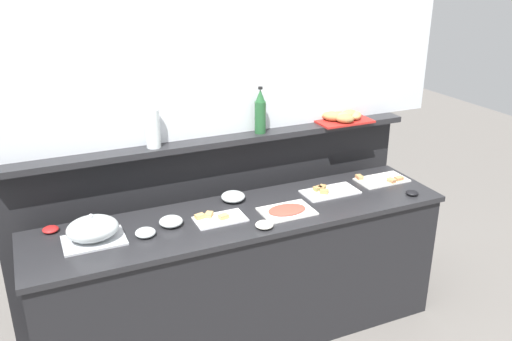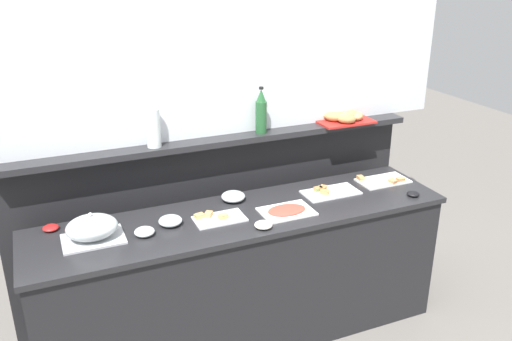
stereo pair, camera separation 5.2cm
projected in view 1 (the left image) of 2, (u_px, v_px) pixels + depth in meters
name	position (u px, v px, depth m)	size (l,w,h in m)	color
ground_plane	(215.00, 288.00, 4.18)	(12.00, 12.00, 0.00)	slate
buffet_counter	(245.00, 277.00, 3.50)	(2.63, 0.62, 0.92)	black
back_ledge_unit	(218.00, 216.00, 3.83)	(2.83, 0.22, 1.28)	black
upper_wall_panel	(211.00, 34.00, 3.38)	(3.43, 0.08, 1.32)	silver
sandwich_platter_rear	(328.00, 191.00, 3.62)	(0.38, 0.20, 0.04)	white
sandwich_platter_side	(218.00, 218.00, 3.25)	(0.31, 0.18, 0.04)	silver
sandwich_platter_front	(382.00, 180.00, 3.81)	(0.36, 0.20, 0.04)	white
cold_cuts_platter	(287.00, 211.00, 3.35)	(0.33, 0.23, 0.02)	white
serving_cloche	(93.00, 230.00, 2.98)	(0.34, 0.24, 0.17)	#B7BABF
glass_bowl_large	(233.00, 197.00, 3.49)	(0.15, 0.15, 0.06)	silver
glass_bowl_medium	(171.00, 222.00, 3.17)	(0.14, 0.14, 0.06)	silver
glass_bowl_small	(145.00, 233.00, 3.05)	(0.12, 0.12, 0.05)	silver
condiment_bowl_red	(50.00, 229.00, 3.10)	(0.09, 0.09, 0.03)	red
condiment_bowl_teal	(412.00, 193.00, 3.58)	(0.08, 0.08, 0.03)	black
condiment_bowl_cream	(264.00, 225.00, 3.15)	(0.11, 0.11, 0.04)	silver
wine_bottle_green	(260.00, 112.00, 3.60)	(0.08, 0.08, 0.32)	#23562D
bread_basket	(342.00, 117.00, 3.87)	(0.40, 0.28, 0.08)	#B2231E
water_carafe	(153.00, 129.00, 3.33)	(0.09, 0.09, 0.24)	silver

